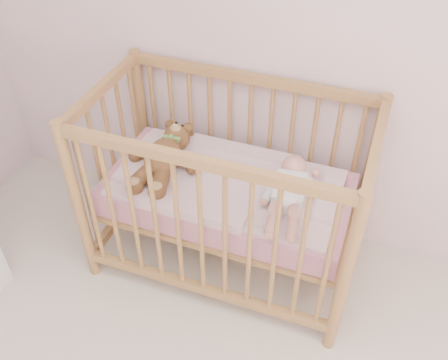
% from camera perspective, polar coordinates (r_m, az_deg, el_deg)
% --- Properties ---
extents(wall_back, '(4.00, 0.02, 2.70)m').
position_cam_1_polar(wall_back, '(2.33, 13.59, 18.56)').
color(wall_back, beige).
rests_on(wall_back, floor).
extents(crib, '(1.36, 0.76, 1.00)m').
position_cam_1_polar(crib, '(2.52, 0.39, -1.36)').
color(crib, '#A37045').
rests_on(crib, floor).
extents(mattress, '(1.22, 0.62, 0.13)m').
position_cam_1_polar(mattress, '(2.53, 0.39, -1.61)').
color(mattress, pink).
rests_on(mattress, crib).
extents(blanket, '(1.10, 0.58, 0.06)m').
position_cam_1_polar(blanket, '(2.48, 0.40, -0.33)').
color(blanket, pink).
rests_on(blanket, mattress).
extents(baby, '(0.34, 0.59, 0.14)m').
position_cam_1_polar(baby, '(2.36, 7.50, -1.01)').
color(baby, silver).
rests_on(baby, blanket).
extents(teddy_bear, '(0.42, 0.58, 0.16)m').
position_cam_1_polar(teddy_bear, '(2.52, -7.00, 2.58)').
color(teddy_bear, brown).
rests_on(teddy_bear, blanket).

